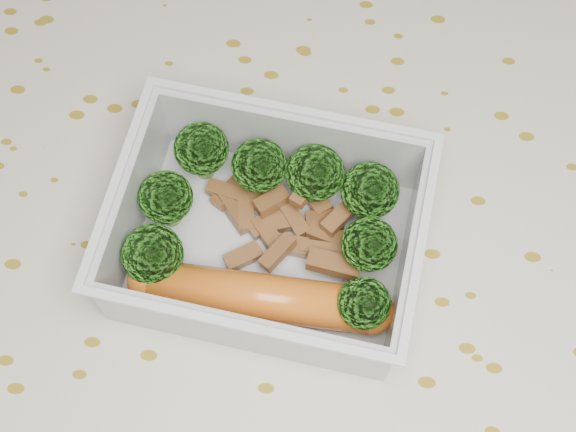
{
  "coord_description": "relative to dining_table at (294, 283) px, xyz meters",
  "views": [
    {
      "loc": [
        0.01,
        -0.18,
        1.19
      ],
      "look_at": [
        -0.0,
        -0.0,
        0.78
      ],
      "focal_mm": 50.0,
      "sensor_mm": 36.0,
      "label": 1
    }
  ],
  "objects": [
    {
      "name": "lunch_container",
      "position": [
        -0.01,
        -0.01,
        0.11
      ],
      "size": [
        0.18,
        0.15,
        0.06
      ],
      "color": "silver",
      "rests_on": "tablecloth"
    },
    {
      "name": "sausage",
      "position": [
        -0.02,
        -0.05,
        0.11
      ],
      "size": [
        0.15,
        0.03,
        0.03
      ],
      "color": "#CB5F17",
      "rests_on": "lunch_container"
    },
    {
      "name": "broccoli_florets",
      "position": [
        -0.01,
        0.0,
        0.12
      ],
      "size": [
        0.15,
        0.11,
        0.04
      ],
      "color": "#608C3F",
      "rests_on": "lunch_container"
    },
    {
      "name": "meat_pile",
      "position": [
        -0.01,
        0.0,
        0.1
      ],
      "size": [
        0.09,
        0.07,
        0.03
      ],
      "color": "brown",
      "rests_on": "lunch_container"
    },
    {
      "name": "dining_table",
      "position": [
        0.0,
        0.0,
        0.0
      ],
      "size": [
        1.4,
        0.9,
        0.75
      ],
      "color": "brown",
      "rests_on": "ground"
    },
    {
      "name": "tablecloth",
      "position": [
        0.0,
        0.0,
        0.05
      ],
      "size": [
        1.46,
        0.96,
        0.19
      ],
      "color": "beige",
      "rests_on": "dining_table"
    }
  ]
}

